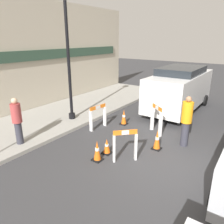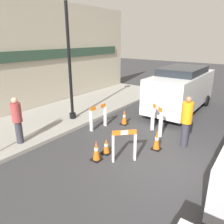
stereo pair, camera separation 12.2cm
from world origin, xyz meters
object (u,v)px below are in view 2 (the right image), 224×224
person_worker (186,120)px  work_van (181,87)px  streetlamp_post (68,40)px  person_pedestrian (17,119)px

person_worker → work_van: 4.19m
person_worker → work_van: size_ratio=0.34×
streetlamp_post → work_van: bearing=-37.5°
person_pedestrian → work_van: size_ratio=0.31×
streetlamp_post → person_pedestrian: bearing=-173.8°
person_worker → person_pedestrian: bearing=12.9°
streetlamp_post → person_pedestrian: 3.80m
work_van → person_worker: bearing=-158.3°
streetlamp_post → person_worker: size_ratio=2.95×
person_pedestrian → work_van: 7.91m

